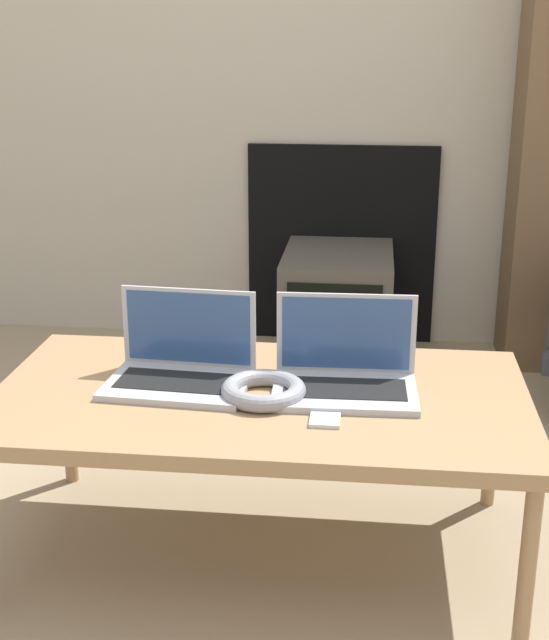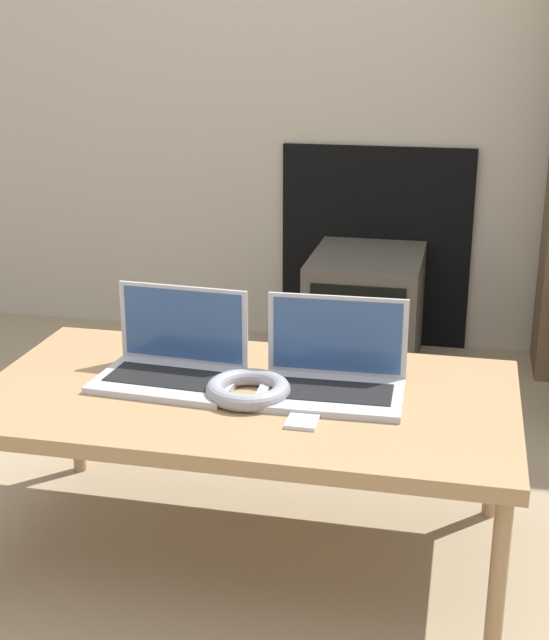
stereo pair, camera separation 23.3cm
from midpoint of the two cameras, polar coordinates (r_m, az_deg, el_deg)
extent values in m
plane|color=#998466|center=(2.06, -0.22, -18.59)|extent=(14.00, 14.00, 0.00)
cube|color=#B7AD99|center=(3.54, 6.99, 19.26)|extent=(7.00, 0.06, 2.60)
cube|color=black|center=(3.59, 8.33, 4.64)|extent=(0.75, 0.03, 0.79)
cube|color=#9E7A51|center=(2.08, 1.42, -5.11)|extent=(1.25, 0.68, 0.04)
cylinder|color=#9E7A51|center=(1.90, 17.66, -15.85)|extent=(0.04, 0.04, 0.39)
cylinder|color=#9E7A51|center=(2.59, -10.12, -5.66)|extent=(0.04, 0.04, 0.39)
cylinder|color=#9E7A51|center=(2.42, 16.59, -7.95)|extent=(0.04, 0.04, 0.39)
cube|color=#B2B2B7|center=(2.12, -3.77, -3.94)|extent=(0.35, 0.25, 0.02)
cube|color=black|center=(2.12, -3.77, -3.72)|extent=(0.29, 0.14, 0.00)
cube|color=#B2B2B7|center=(2.18, -2.84, -0.32)|extent=(0.33, 0.03, 0.20)
cube|color=#2D4C7F|center=(2.18, -2.88, -0.36)|extent=(0.31, 0.02, 0.18)
cube|color=#B2B2B7|center=(2.05, 6.85, -4.82)|extent=(0.34, 0.24, 0.02)
cube|color=black|center=(2.05, 6.86, -4.59)|extent=(0.29, 0.13, 0.00)
cube|color=#B2B2B7|center=(2.12, 7.18, -1.03)|extent=(0.33, 0.02, 0.20)
cube|color=#2D4C7F|center=(2.11, 7.17, -1.07)|extent=(0.31, 0.01, 0.18)
torus|color=gray|center=(2.03, 1.58, -4.54)|extent=(0.20, 0.20, 0.04)
cube|color=silver|center=(1.96, 5.43, -6.12)|extent=(0.07, 0.15, 0.01)
cube|color=#4C473D|center=(3.38, 7.83, 0.60)|extent=(0.40, 0.52, 0.43)
cube|color=black|center=(3.13, 7.40, -0.83)|extent=(0.33, 0.01, 0.34)
camera|label=1|loc=(0.12, -87.14, 0.95)|focal=50.00mm
camera|label=2|loc=(0.12, 92.86, -0.95)|focal=50.00mm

